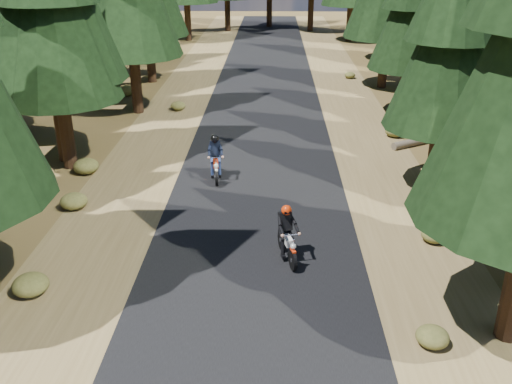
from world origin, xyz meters
TOP-DOWN VIEW (x-y plane):
  - ground at (0.00, 0.00)m, footprint 120.00×120.00m
  - road at (0.00, 5.00)m, footprint 6.00×100.00m
  - shoulder_l at (-4.60, 5.00)m, footprint 3.20×100.00m
  - shoulder_r at (4.60, 5.00)m, footprint 3.20×100.00m
  - log_near at (7.58, 9.76)m, footprint 4.29×2.80m
  - log_far at (7.43, 2.22)m, footprint 4.55×0.31m
  - understory_shrubs at (0.19, 5.86)m, footprint 16.02×32.26m
  - rider_lead at (0.90, -0.53)m, footprint 0.93×1.80m
  - rider_follow at (-1.57, 5.13)m, footprint 0.78×1.88m

SIDE VIEW (x-z plane):
  - ground at x=0.00m, z-range 0.00..0.00m
  - shoulder_l at x=-4.60m, z-range 0.00..0.01m
  - shoulder_r at x=4.60m, z-range 0.00..0.01m
  - road at x=0.00m, z-range 0.00..0.01m
  - log_far at x=7.43m, z-range 0.00..0.24m
  - log_near at x=7.58m, z-range 0.00..0.32m
  - understory_shrubs at x=0.19m, z-range -0.03..0.55m
  - rider_lead at x=0.90m, z-range -0.25..1.29m
  - rider_follow at x=-1.57m, z-range -0.27..1.36m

